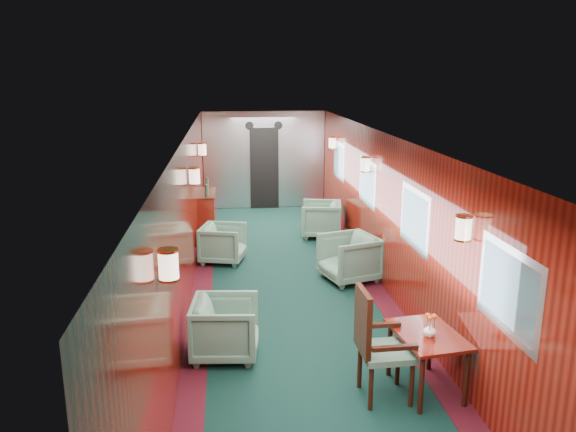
# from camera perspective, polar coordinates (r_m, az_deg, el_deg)

# --- Properties ---
(room) EXTENTS (12.00, 12.10, 2.40)m
(room) POSITION_cam_1_polar(r_m,az_deg,el_deg) (8.05, 0.38, 2.49)
(room) COLOR black
(room) RESTS_ON ground
(bulkhead) EXTENTS (2.98, 0.17, 2.39)m
(bulkhead) POSITION_cam_1_polar(r_m,az_deg,el_deg) (13.93, -2.44, 5.65)
(bulkhead) COLOR silver
(bulkhead) RESTS_ON ground
(windows_right) EXTENTS (0.02, 8.60, 0.80)m
(windows_right) POSITION_cam_1_polar(r_m,az_deg,el_deg) (8.62, 10.06, 1.81)
(windows_right) COLOR silver
(windows_right) RESTS_ON ground
(wall_sconces) EXTENTS (2.97, 7.97, 0.25)m
(wall_sconces) POSITION_cam_1_polar(r_m,az_deg,el_deg) (8.57, -0.06, 4.28)
(wall_sconces) COLOR beige
(wall_sconces) RESTS_ON ground
(dining_table) EXTENTS (0.73, 0.96, 0.66)m
(dining_table) POSITION_cam_1_polar(r_m,az_deg,el_deg) (6.19, 13.97, -12.35)
(dining_table) COLOR maroon
(dining_table) RESTS_ON ground
(side_chair) EXTENTS (0.55, 0.58, 1.20)m
(side_chair) POSITION_cam_1_polar(r_m,az_deg,el_deg) (5.91, 8.90, -12.36)
(side_chair) COLOR #224F41
(side_chair) RESTS_ON ground
(credenza) EXTENTS (0.34, 1.09, 1.25)m
(credenza) POSITION_cam_1_polar(r_m,az_deg,el_deg) (11.41, -8.21, 0.04)
(credenza) COLOR maroon
(credenza) RESTS_ON ground
(flower_vase) EXTENTS (0.17, 0.17, 0.14)m
(flower_vase) POSITION_cam_1_polar(r_m,az_deg,el_deg) (6.05, 14.23, -11.16)
(flower_vase) COLOR white
(flower_vase) RESTS_ON dining_table
(armchair_left_near) EXTENTS (0.85, 0.83, 0.71)m
(armchair_left_near) POSITION_cam_1_polar(r_m,az_deg,el_deg) (6.82, -6.37, -11.25)
(armchair_left_near) COLOR #224F41
(armchair_left_near) RESTS_ON ground
(armchair_left_far) EXTENTS (0.90, 0.89, 0.68)m
(armchair_left_far) POSITION_cam_1_polar(r_m,az_deg,el_deg) (10.07, -6.61, -2.79)
(armchair_left_far) COLOR #224F41
(armchair_left_far) RESTS_ON ground
(armchair_right_near) EXTENTS (1.03, 1.02, 0.76)m
(armchair_right_near) POSITION_cam_1_polar(r_m,az_deg,el_deg) (9.16, 6.22, -4.26)
(armchair_right_near) COLOR #224F41
(armchair_right_near) RESTS_ON ground
(armchair_right_far) EXTENTS (0.93, 0.92, 0.73)m
(armchair_right_far) POSITION_cam_1_polar(r_m,az_deg,el_deg) (11.56, 3.37, -0.32)
(armchair_right_far) COLOR #224F41
(armchair_right_far) RESTS_ON ground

